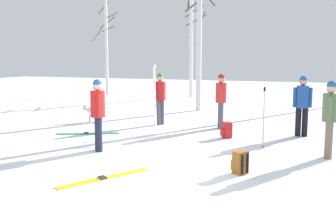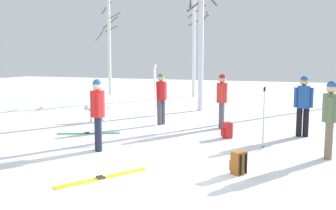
{
  "view_description": "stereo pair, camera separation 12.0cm",
  "coord_description": "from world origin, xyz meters",
  "px_view_note": "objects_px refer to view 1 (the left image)",
  "views": [
    {
      "loc": [
        2.99,
        -6.72,
        2.19
      ],
      "look_at": [
        -0.39,
        2.2,
        1.0
      ],
      "focal_mm": 39.73,
      "sensor_mm": 36.0,
      "label": 1
    },
    {
      "loc": [
        3.1,
        -6.68,
        2.19
      ],
      "look_at": [
        -0.39,
        2.2,
        1.0
      ],
      "focal_mm": 39.73,
      "sensor_mm": 36.0,
      "label": 2
    }
  ],
  "objects_px": {
    "person_0": "(98,110)",
    "ski_pair_lying_0": "(88,134)",
    "dog": "(94,111)",
    "person_3": "(302,102)",
    "ski_poles_1": "(264,116)",
    "ski_pair_lying_1": "(105,178)",
    "birch_tree_2": "(199,37)",
    "birch_tree_0": "(106,45)",
    "person_4": "(160,95)",
    "ski_pair_planted_0": "(155,100)",
    "backpack_0": "(240,163)",
    "backpack_2": "(227,130)",
    "person_2": "(221,97)",
    "person_1": "(330,114)",
    "birch_tree_1": "(192,39)"
  },
  "relations": [
    {
      "from": "person_3",
      "to": "ski_pair_lying_0",
      "type": "bearing_deg",
      "value": -162.21
    },
    {
      "from": "ski_pair_lying_1",
      "to": "birch_tree_2",
      "type": "relative_size",
      "value": 0.29
    },
    {
      "from": "person_0",
      "to": "ski_pair_planted_0",
      "type": "bearing_deg",
      "value": 77.87
    },
    {
      "from": "person_3",
      "to": "dog",
      "type": "height_order",
      "value": "person_3"
    },
    {
      "from": "person_0",
      "to": "ski_poles_1",
      "type": "xyz_separation_m",
      "value": [
        3.66,
        1.52,
        -0.17
      ]
    },
    {
      "from": "dog",
      "to": "backpack_2",
      "type": "height_order",
      "value": "dog"
    },
    {
      "from": "ski_pair_lying_0",
      "to": "birch_tree_2",
      "type": "relative_size",
      "value": 0.3
    },
    {
      "from": "person_3",
      "to": "backpack_2",
      "type": "height_order",
      "value": "person_3"
    },
    {
      "from": "birch_tree_1",
      "to": "birch_tree_2",
      "type": "xyz_separation_m",
      "value": [
        2.02,
        -5.52,
        -0.25
      ]
    },
    {
      "from": "person_2",
      "to": "person_3",
      "type": "distance_m",
      "value": 2.46
    },
    {
      "from": "person_2",
      "to": "ski_pair_lying_0",
      "type": "relative_size",
      "value": 0.99
    },
    {
      "from": "person_4",
      "to": "ski_pair_planted_0",
      "type": "relative_size",
      "value": 0.85
    },
    {
      "from": "ski_pair_lying_0",
      "to": "backpack_0",
      "type": "relative_size",
      "value": 3.93
    },
    {
      "from": "ski_pair_planted_0",
      "to": "backpack_0",
      "type": "distance_m",
      "value": 4.23
    },
    {
      "from": "ski_poles_1",
      "to": "backpack_2",
      "type": "xyz_separation_m",
      "value": [
        -1.1,
        1.01,
        -0.6
      ]
    },
    {
      "from": "person_2",
      "to": "ski_pair_planted_0",
      "type": "xyz_separation_m",
      "value": [
        -1.58,
        -1.62,
        0.03
      ]
    },
    {
      "from": "person_2",
      "to": "birch_tree_2",
      "type": "distance_m",
      "value": 4.59
    },
    {
      "from": "person_2",
      "to": "ski_poles_1",
      "type": "height_order",
      "value": "person_2"
    },
    {
      "from": "person_2",
      "to": "dog",
      "type": "xyz_separation_m",
      "value": [
        -4.41,
        -0.36,
        -0.59
      ]
    },
    {
      "from": "birch_tree_1",
      "to": "person_2",
      "type": "bearing_deg",
      "value": -67.45
    },
    {
      "from": "person_1",
      "to": "backpack_2",
      "type": "distance_m",
      "value": 2.96
    },
    {
      "from": "birch_tree_0",
      "to": "ski_poles_1",
      "type": "bearing_deg",
      "value": -45.5
    },
    {
      "from": "person_4",
      "to": "ski_pair_lying_1",
      "type": "distance_m",
      "value": 5.8
    },
    {
      "from": "dog",
      "to": "birch_tree_1",
      "type": "height_order",
      "value": "birch_tree_1"
    },
    {
      "from": "ski_poles_1",
      "to": "ski_pair_lying_1",
      "type": "bearing_deg",
      "value": -126.77
    },
    {
      "from": "ski_pair_lying_1",
      "to": "birch_tree_1",
      "type": "distance_m",
      "value": 15.52
    },
    {
      "from": "person_2",
      "to": "ski_pair_planted_0",
      "type": "bearing_deg",
      "value": -134.29
    },
    {
      "from": "ski_pair_planted_0",
      "to": "ski_pair_lying_0",
      "type": "xyz_separation_m",
      "value": [
        -1.85,
        -0.69,
        -1.0
      ]
    },
    {
      "from": "person_4",
      "to": "person_1",
      "type": "bearing_deg",
      "value": -26.96
    },
    {
      "from": "ski_pair_lying_0",
      "to": "ski_pair_planted_0",
      "type": "bearing_deg",
      "value": 20.33
    },
    {
      "from": "person_4",
      "to": "backpack_0",
      "type": "height_order",
      "value": "person_4"
    },
    {
      "from": "person_0",
      "to": "dog",
      "type": "height_order",
      "value": "person_0"
    },
    {
      "from": "ski_pair_lying_0",
      "to": "ski_pair_lying_1",
      "type": "height_order",
      "value": "same"
    },
    {
      "from": "person_3",
      "to": "ski_poles_1",
      "type": "bearing_deg",
      "value": -112.93
    },
    {
      "from": "person_4",
      "to": "dog",
      "type": "relative_size",
      "value": 2.15
    },
    {
      "from": "person_2",
      "to": "ski_pair_lying_0",
      "type": "xyz_separation_m",
      "value": [
        -3.43,
        -2.3,
        -0.97
      ]
    },
    {
      "from": "person_1",
      "to": "ski_poles_1",
      "type": "distance_m",
      "value": 1.48
    },
    {
      "from": "backpack_0",
      "to": "person_1",
      "type": "bearing_deg",
      "value": 48.3
    },
    {
      "from": "ski_pair_planted_0",
      "to": "backpack_0",
      "type": "xyz_separation_m",
      "value": [
        2.98,
        -2.9,
        -0.79
      ]
    },
    {
      "from": "person_2",
      "to": "ski_pair_lying_1",
      "type": "relative_size",
      "value": 1.03
    },
    {
      "from": "birch_tree_2",
      "to": "ski_poles_1",
      "type": "bearing_deg",
      "value": -60.86
    },
    {
      "from": "person_3",
      "to": "person_0",
      "type": "bearing_deg",
      "value": -142.12
    },
    {
      "from": "birch_tree_0",
      "to": "person_4",
      "type": "bearing_deg",
      "value": -50.69
    },
    {
      "from": "ski_pair_planted_0",
      "to": "ski_pair_lying_1",
      "type": "bearing_deg",
      "value": -80.24
    },
    {
      "from": "person_0",
      "to": "ski_pair_lying_0",
      "type": "distance_m",
      "value": 2.33
    },
    {
      "from": "birch_tree_0",
      "to": "person_0",
      "type": "bearing_deg",
      "value": -60.88
    },
    {
      "from": "dog",
      "to": "ski_pair_lying_1",
      "type": "xyz_separation_m",
      "value": [
        3.54,
        -5.34,
        -0.38
      ]
    },
    {
      "from": "person_0",
      "to": "ski_pair_lying_0",
      "type": "bearing_deg",
      "value": 129.95
    },
    {
      "from": "backpack_0",
      "to": "person_0",
      "type": "bearing_deg",
      "value": 170.34
    },
    {
      "from": "person_3",
      "to": "ski_pair_lying_1",
      "type": "xyz_separation_m",
      "value": [
        -3.3,
        -5.27,
        -0.97
      ]
    }
  ]
}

